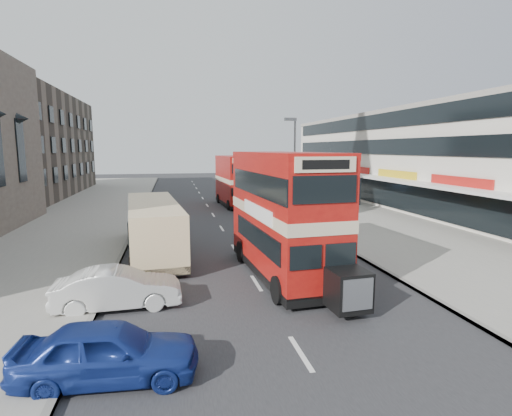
{
  "coord_description": "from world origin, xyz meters",
  "views": [
    {
      "loc": [
        -3.35,
        -13.95,
        5.64
      ],
      "look_at": [
        0.82,
        5.96,
        2.62
      ],
      "focal_mm": 28.14,
      "sensor_mm": 36.0,
      "label": 1
    }
  ],
  "objects": [
    {
      "name": "car_left_near",
      "position": [
        -5.02,
        -4.25,
        0.74
      ],
      "size": [
        4.48,
        2.05,
        1.49
      ],
      "primitive_type": "imported",
      "rotation": [
        0.0,
        0.0,
        1.5
      ],
      "color": "navy",
      "rests_on": "ground"
    },
    {
      "name": "street_lamp",
      "position": [
        6.52,
        18.0,
        4.78
      ],
      "size": [
        1.0,
        0.2,
        8.12
      ],
      "color": "slate",
      "rests_on": "ground"
    },
    {
      "name": "car_right_a",
      "position": [
        5.3,
        13.68,
        0.7
      ],
      "size": [
        4.99,
        2.43,
        1.4
      ],
      "primitive_type": "imported",
      "rotation": [
        0.0,
        0.0,
        -1.47
      ],
      "color": "maroon",
      "rests_on": "ground"
    },
    {
      "name": "pedestrian_near",
      "position": [
        8.15,
        15.3,
        0.92
      ],
      "size": [
        0.69,
        0.66,
        1.55
      ],
      "primitive_type": "imported",
      "rotation": [
        0.0,
        0.0,
        3.83
      ],
      "color": "gray",
      "rests_on": "pavement_right"
    },
    {
      "name": "coach",
      "position": [
        -4.41,
        7.87,
        1.55
      ],
      "size": [
        3.46,
        10.11,
        2.63
      ],
      "rotation": [
        0.0,
        0.0,
        0.1
      ],
      "color": "black",
      "rests_on": "ground"
    },
    {
      "name": "car_left_front",
      "position": [
        -5.36,
        0.42,
        0.72
      ],
      "size": [
        4.44,
        1.69,
        1.44
      ],
      "primitive_type": "imported",
      "rotation": [
        0.0,
        0.0,
        1.61
      ],
      "color": "silver",
      "rests_on": "ground"
    },
    {
      "name": "bus_second",
      "position": [
        2.64,
        25.21,
        2.51
      ],
      "size": [
        2.93,
        8.7,
        4.76
      ],
      "rotation": [
        0.0,
        0.0,
        3.21
      ],
      "color": "black",
      "rests_on": "ground"
    },
    {
      "name": "kerb_left",
      "position": [
        -6.1,
        20.0,
        0.07
      ],
      "size": [
        0.2,
        90.0,
        0.16
      ],
      "primitive_type": "cube",
      "color": "gray",
      "rests_on": "ground"
    },
    {
      "name": "car_right_c",
      "position": [
        5.16,
        34.32,
        0.63
      ],
      "size": [
        3.84,
        1.91,
        1.26
      ],
      "primitive_type": "imported",
      "rotation": [
        0.0,
        0.0,
        -1.69
      ],
      "color": "#6390C7",
      "rests_on": "ground"
    },
    {
      "name": "cyclist",
      "position": [
        4.13,
        19.02,
        0.62
      ],
      "size": [
        0.89,
        2.03,
        1.87
      ],
      "rotation": [
        0.0,
        0.0,
        -0.1
      ],
      "color": "gray",
      "rests_on": "ground"
    },
    {
      "name": "brick_terrace",
      "position": [
        -22.0,
        38.0,
        6.0
      ],
      "size": [
        14.0,
        28.0,
        12.0
      ],
      "primitive_type": "cube",
      "color": "#66594C",
      "rests_on": "ground"
    },
    {
      "name": "pavement_right",
      "position": [
        12.0,
        20.0,
        0.07
      ],
      "size": [
        12.0,
        90.0,
        0.15
      ],
      "primitive_type": "cube",
      "color": "gray",
      "rests_on": "ground"
    },
    {
      "name": "pavement_left",
      "position": [
        -12.0,
        20.0,
        0.07
      ],
      "size": [
        12.0,
        90.0,
        0.15
      ],
      "primitive_type": "cube",
      "color": "gray",
      "rests_on": "ground"
    },
    {
      "name": "ground",
      "position": [
        0.0,
        0.0,
        0.0
      ],
      "size": [
        160.0,
        160.0,
        0.0
      ],
      "primitive_type": "plane",
      "color": "#28282B",
      "rests_on": "ground"
    },
    {
      "name": "commercial_row",
      "position": [
        19.95,
        22.0,
        4.7
      ],
      "size": [
        9.9,
        46.2,
        9.3
      ],
      "color": "beige",
      "rests_on": "ground"
    },
    {
      "name": "car_right_b",
      "position": [
        4.42,
        19.0,
        0.67
      ],
      "size": [
        4.84,
        2.29,
        1.34
      ],
      "primitive_type": "imported",
      "rotation": [
        0.0,
        0.0,
        -1.56
      ],
      "color": "#C57D13",
      "rests_on": "ground"
    },
    {
      "name": "bus_main",
      "position": [
        1.39,
        2.76,
        2.79
      ],
      "size": [
        3.23,
        9.7,
        5.31
      ],
      "rotation": [
        0.0,
        0.0,
        3.21
      ],
      "color": "black",
      "rests_on": "ground"
    },
    {
      "name": "kerb_right",
      "position": [
        6.1,
        20.0,
        0.07
      ],
      "size": [
        0.2,
        90.0,
        0.16
      ],
      "primitive_type": "cube",
      "color": "gray",
      "rests_on": "ground"
    },
    {
      "name": "road_surface",
      "position": [
        0.0,
        20.0,
        0.01
      ],
      "size": [
        12.0,
        90.0,
        0.01
      ],
      "primitive_type": "cube",
      "color": "#28282B",
      "rests_on": "ground"
    }
  ]
}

